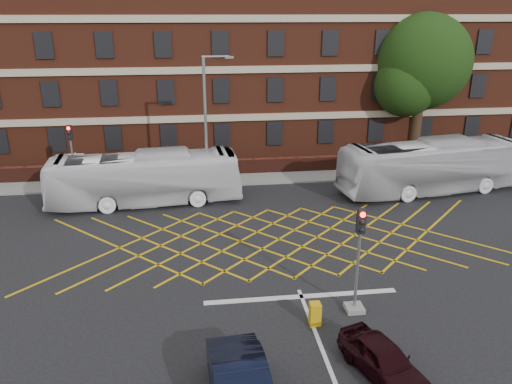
{
  "coord_description": "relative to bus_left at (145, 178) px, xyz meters",
  "views": [
    {
      "loc": [
        -4.06,
        -20.86,
        11.07
      ],
      "look_at": [
        -1.25,
        1.5,
        2.82
      ],
      "focal_mm": 35.0,
      "sensor_mm": 36.0,
      "label": 1
    }
  ],
  "objects": [
    {
      "name": "ground",
      "position": [
        7.13,
        -8.02,
        -1.59
      ],
      "size": [
        120.0,
        120.0,
        0.0
      ],
      "primitive_type": "plane",
      "color": "black",
      "rests_on": "ground"
    },
    {
      "name": "victorian_building",
      "position": [
        7.38,
        13.98,
        6.25
      ],
      "size": [
        51.0,
        12.17,
        20.4
      ],
      "color": "#5F2818",
      "rests_on": "ground"
    },
    {
      "name": "boundary_wall",
      "position": [
        7.13,
        4.98,
        -1.04
      ],
      "size": [
        56.0,
        0.5,
        1.1
      ],
      "primitive_type": "cube",
      "color": "#451B12",
      "rests_on": "ground"
    },
    {
      "name": "far_pavement",
      "position": [
        7.13,
        3.98,
        -1.53
      ],
      "size": [
        60.0,
        3.0,
        0.12
      ],
      "primitive_type": "cube",
      "color": "slate",
      "rests_on": "ground"
    },
    {
      "name": "box_junction_hatching",
      "position": [
        7.13,
        -6.02,
        -1.58
      ],
      "size": [
        8.22,
        8.22,
        0.02
      ],
      "primitive_type": "cube",
      "rotation": [
        0.0,
        0.0,
        0.79
      ],
      "color": "#CC990C",
      "rests_on": "ground"
    },
    {
      "name": "stop_line",
      "position": [
        7.13,
        -11.52,
        -1.58
      ],
      "size": [
        8.0,
        0.3,
        0.02
      ],
      "primitive_type": "cube",
      "color": "silver",
      "rests_on": "ground"
    },
    {
      "name": "bus_left",
      "position": [
        0.0,
        0.0,
        0.0
      ],
      "size": [
        11.57,
        3.49,
        3.18
      ],
      "primitive_type": "imported",
      "rotation": [
        0.0,
        0.0,
        1.64
      ],
      "color": "white",
      "rests_on": "ground"
    },
    {
      "name": "bus_right",
      "position": [
        17.97,
        -0.16,
        0.1
      ],
      "size": [
        12.43,
        4.59,
        3.38
      ],
      "primitive_type": "imported",
      "rotation": [
        0.0,
        0.0,
        1.72
      ],
      "color": "silver",
      "rests_on": "ground"
    },
    {
      "name": "car_maroon",
      "position": [
        8.72,
        -16.42,
        -0.99
      ],
      "size": [
        2.47,
        3.78,
        1.2
      ],
      "primitive_type": "imported",
      "rotation": [
        0.0,
        0.0,
        0.33
      ],
      "color": "black",
      "rests_on": "ground"
    },
    {
      "name": "deciduous_tree",
      "position": [
        20.33,
        7.91,
        5.3
      ],
      "size": [
        7.5,
        7.2,
        11.0
      ],
      "color": "black",
      "rests_on": "ground"
    },
    {
      "name": "traffic_light_near",
      "position": [
        8.97,
        -12.75,
        0.18
      ],
      "size": [
        0.7,
        0.7,
        4.27
      ],
      "color": "slate",
      "rests_on": "ground"
    },
    {
      "name": "traffic_light_far",
      "position": [
        -4.75,
        3.04,
        0.18
      ],
      "size": [
        0.7,
        0.7,
        4.27
      ],
      "color": "slate",
      "rests_on": "ground"
    },
    {
      "name": "street_lamp",
      "position": [
        3.81,
        0.82,
        1.34
      ],
      "size": [
        2.25,
        1.0,
        8.6
      ],
      "color": "slate",
      "rests_on": "ground"
    },
    {
      "name": "direction_signs",
      "position": [
        -4.85,
        4.18,
        -0.21
      ],
      "size": [
        1.1,
        0.16,
        2.2
      ],
      "color": "gray",
      "rests_on": "ground"
    },
    {
      "name": "utility_cabinet",
      "position": [
        7.22,
        -13.44,
        -1.14
      ],
      "size": [
        0.4,
        0.41,
        0.89
      ],
      "primitive_type": "cube",
      "color": "#D89F0C",
      "rests_on": "ground"
    }
  ]
}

